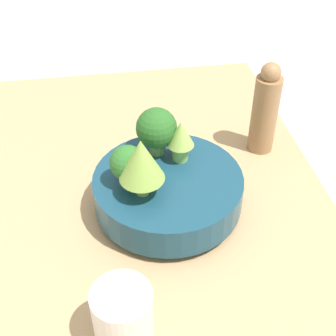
# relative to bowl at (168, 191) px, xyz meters

# --- Properties ---
(ground_plane) EXTENTS (6.00, 6.00, 0.00)m
(ground_plane) POSITION_rel_bowl_xyz_m (-0.02, 0.04, -0.09)
(ground_plane) COLOR silver
(table) EXTENTS (1.04, 0.66, 0.05)m
(table) POSITION_rel_bowl_xyz_m (-0.02, 0.04, -0.06)
(table) COLOR tan
(table) RESTS_ON ground_plane
(bowl) EXTENTS (0.25, 0.25, 0.07)m
(bowl) POSITION_rel_bowl_xyz_m (0.00, 0.00, 0.00)
(bowl) COLOR navy
(bowl) RESTS_ON table
(romanesco_piece_near) EXTENTS (0.05, 0.05, 0.08)m
(romanesco_piece_near) POSITION_rel_bowl_xyz_m (0.04, -0.03, 0.08)
(romanesco_piece_near) COLOR #7AB256
(romanesco_piece_near) RESTS_ON bowl
(broccoli_floret_back) EXTENTS (0.06, 0.06, 0.07)m
(broccoli_floret_back) POSITION_rel_bowl_xyz_m (-0.00, 0.06, 0.07)
(broccoli_floret_back) COLOR #609347
(broccoli_floret_back) RESTS_ON bowl
(romanesco_piece_far) EXTENTS (0.07, 0.07, 0.10)m
(romanesco_piece_far) POSITION_rel_bowl_xyz_m (-0.03, 0.05, 0.10)
(romanesco_piece_far) COLOR #6BA34C
(romanesco_piece_far) RESTS_ON bowl
(broccoli_floret_right) EXTENTS (0.07, 0.07, 0.09)m
(broccoli_floret_right) POSITION_rel_bowl_xyz_m (0.07, 0.01, 0.08)
(broccoli_floret_right) COLOR #609347
(broccoli_floret_right) RESTS_ON bowl
(cup) EXTENTS (0.08, 0.08, 0.09)m
(cup) POSITION_rel_bowl_xyz_m (-0.23, 0.10, 0.01)
(cup) COLOR silver
(cup) RESTS_ON table
(pepper_mill) EXTENTS (0.05, 0.05, 0.19)m
(pepper_mill) POSITION_rel_bowl_xyz_m (0.14, -0.21, 0.05)
(pepper_mill) COLOR #997047
(pepper_mill) RESTS_ON table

